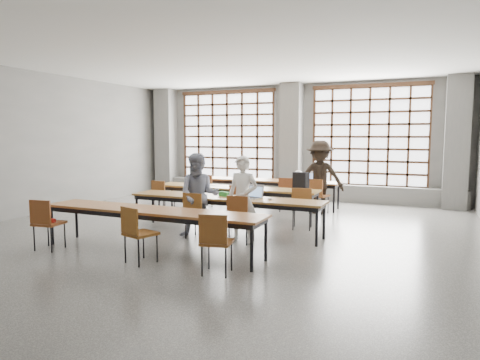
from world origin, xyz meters
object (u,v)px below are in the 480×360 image
Objects in this scene: desk_row_c at (225,200)px; desk_row_d at (151,213)px; chair_mid_centre at (240,200)px; chair_front_left at (196,211)px; desk_row_a at (266,182)px; chair_mid_left at (162,195)px; laptop_back at (315,179)px; mouse at (270,199)px; chair_back_left at (210,187)px; chair_near_left at (46,219)px; plastic_bag at (299,176)px; chair_mid_right at (302,204)px; green_box at (224,194)px; student_male at (243,199)px; desk_row_b at (234,190)px; student_back at (320,177)px; phone at (231,198)px; red_pouch at (49,221)px; chair_front_right at (240,214)px; chair_near_right at (215,238)px; student_female at (199,196)px; backpack at (301,181)px; chair_back_mid at (287,191)px; laptop_front at (253,195)px; chair_near_mid at (136,229)px; chair_back_right at (317,193)px.

desk_row_d is (-0.51, -1.75, 0.00)m from desk_row_c.
chair_mid_centre and chair_front_left have the same top height.
desk_row_a is 3.04m from chair_mid_left.
mouse is at bearing -89.81° from laptop_back.
chair_back_left is 5.19m from chair_near_left.
chair_mid_centre is 3.08× the size of plastic_bag.
mouse is at bearing 25.92° from chair_front_left.
chair_mid_right is 1.00× the size of chair_front_left.
student_male is at bearing -41.74° from green_box.
desk_row_b is 2.20× the size of student_back.
desk_row_a is 30.77× the size of phone.
chair_front_left is 2.54m from red_pouch.
chair_front_left is 0.90m from chair_front_right.
chair_front_right is at bearing -54.84° from chair_back_left.
chair_front_left and chair_near_right have the same top height.
desk_row_c is 2.49× the size of student_female.
student_female is at bearing 88.58° from chair_front_left.
student_female is (-1.30, 1.88, 0.27)m from chair_near_right.
chair_mid_right is (1.82, -0.63, -0.13)m from desk_row_b.
student_male is (2.80, 1.88, 0.25)m from chair_near_left.
chair_mid_right is 6.77× the size of phone.
phone is at bearing -107.17° from backpack.
laptop_back is at bearing 90.62° from chair_near_right.
phone is (0.69, 1.65, 0.07)m from desk_row_d.
student_female is at bearing 80.31° from desk_row_d.
chair_back_mid is at bearing 62.65° from red_pouch.
laptop_front is at bearing 92.70° from chair_front_right.
chair_mid_centre is at bearing 85.65° from chair_near_mid.
laptop_back reaches higher than phone.
mouse reaches higher than desk_row_c.
student_male reaches higher than desk_row_c.
plastic_bag is (1.01, 1.92, 0.21)m from desk_row_b.
chair_front_right is 0.29m from student_male.
chair_back_mid is 1.00× the size of chair_front_left.
student_female is at bearing 124.68° from chair_near_right.
chair_mid_left is 2.51m from phone.
phone is (0.68, -1.65, 0.07)m from desk_row_b.
backpack reaches higher than chair_front_right.
backpack is at bearing 76.03° from student_male.
chair_back_right is 2.83m from mouse.
chair_front_left is 1.41m from mouse.
chair_mid_right is 0.55× the size of student_female.
chair_front_left is 2.20× the size of backpack.
chair_back_left is at bearing -163.76° from plastic_bag.
chair_front_right is 1.93× the size of laptop_back.
backpack is 2.00× the size of red_pouch.
green_box is at bearing 75.80° from desk_row_d.
chair_near_left is (-2.20, -2.38, -0.13)m from desk_row_c.
chair_mid_right is at bearing -81.71° from laptop_back.
chair_back_left is 3.59m from laptop_front.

